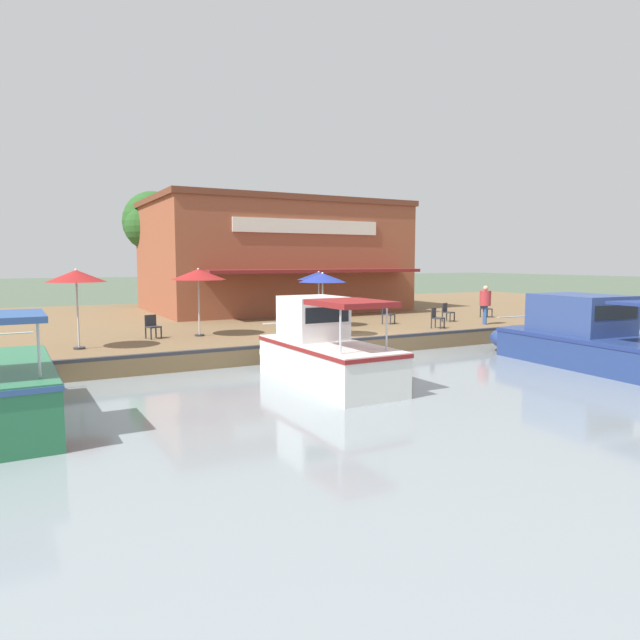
{
  "coord_description": "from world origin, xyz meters",
  "views": [
    {
      "loc": [
        16.75,
        -10.9,
        3.39
      ],
      "look_at": [
        -1.0,
        -1.35,
        1.3
      ],
      "focal_mm": 32.0,
      "sensor_mm": 36.0,
      "label": 1
    }
  ],
  "objects_px": {
    "patio_umbrella_mid_patio_left": "(198,275)",
    "cafe_chair_beside_entrance": "(293,318)",
    "motorboat_fourth_along": "(589,341)",
    "patio_umbrella_back_row": "(319,276)",
    "patio_umbrella_near_quay_edge": "(76,276)",
    "cafe_chair_mid_patio": "(436,317)",
    "cafe_chair_under_first_umbrella": "(447,311)",
    "tree_downstream_bank": "(175,231)",
    "person_mid_patio": "(485,300)",
    "patio_umbrella_far_corner": "(322,278)",
    "tree_upstream_bank": "(152,223)",
    "waterfront_restaurant": "(272,256)",
    "cafe_chair_back_row_seat": "(485,308)",
    "cafe_chair_far_corner_seat": "(152,325)",
    "motorboat_far_downstream": "(318,351)",
    "cafe_chair_facing_river": "(387,313)"
  },
  "relations": [
    {
      "from": "waterfront_restaurant",
      "to": "cafe_chair_back_row_seat",
      "type": "relative_size",
      "value": 16.25
    },
    {
      "from": "waterfront_restaurant",
      "to": "cafe_chair_beside_entrance",
      "type": "xyz_separation_m",
      "value": [
        9.79,
        -3.39,
        -2.6
      ]
    },
    {
      "from": "person_mid_patio",
      "to": "motorboat_far_downstream",
      "type": "xyz_separation_m",
      "value": [
        4.87,
        -10.96,
        -0.77
      ]
    },
    {
      "from": "patio_umbrella_far_corner",
      "to": "person_mid_patio",
      "type": "relative_size",
      "value": 1.39
    },
    {
      "from": "cafe_chair_mid_patio",
      "to": "cafe_chair_under_first_umbrella",
      "type": "bearing_deg",
      "value": 130.49
    },
    {
      "from": "cafe_chair_facing_river",
      "to": "tree_upstream_bank",
      "type": "bearing_deg",
      "value": -154.5
    },
    {
      "from": "tree_upstream_bank",
      "to": "person_mid_patio",
      "type": "bearing_deg",
      "value": 32.31
    },
    {
      "from": "person_mid_patio",
      "to": "motorboat_fourth_along",
      "type": "bearing_deg",
      "value": -17.81
    },
    {
      "from": "patio_umbrella_near_quay_edge",
      "to": "cafe_chair_beside_entrance",
      "type": "height_order",
      "value": "patio_umbrella_near_quay_edge"
    },
    {
      "from": "motorboat_far_downstream",
      "to": "cafe_chair_beside_entrance",
      "type": "bearing_deg",
      "value": 159.73
    },
    {
      "from": "patio_umbrella_far_corner",
      "to": "cafe_chair_mid_patio",
      "type": "relative_size",
      "value": 2.8
    },
    {
      "from": "cafe_chair_beside_entrance",
      "to": "tree_upstream_bank",
      "type": "distance_m",
      "value": 15.68
    },
    {
      "from": "patio_umbrella_mid_patio_left",
      "to": "cafe_chair_mid_patio",
      "type": "bearing_deg",
      "value": 76.68
    },
    {
      "from": "patio_umbrella_back_row",
      "to": "patio_umbrella_far_corner",
      "type": "bearing_deg",
      "value": -25.69
    },
    {
      "from": "patio_umbrella_mid_patio_left",
      "to": "tree_downstream_bank",
      "type": "bearing_deg",
      "value": 168.81
    },
    {
      "from": "patio_umbrella_mid_patio_left",
      "to": "tree_downstream_bank",
      "type": "xyz_separation_m",
      "value": [
        -15.41,
        3.05,
        2.36
      ]
    },
    {
      "from": "patio_umbrella_back_row",
      "to": "cafe_chair_mid_patio",
      "type": "height_order",
      "value": "patio_umbrella_back_row"
    },
    {
      "from": "person_mid_patio",
      "to": "motorboat_far_downstream",
      "type": "bearing_deg",
      "value": -66.05
    },
    {
      "from": "cafe_chair_under_first_umbrella",
      "to": "tree_downstream_bank",
      "type": "xyz_separation_m",
      "value": [
        -15.78,
        -8.55,
        4.17
      ]
    },
    {
      "from": "patio_umbrella_mid_patio_left",
      "to": "cafe_chair_beside_entrance",
      "type": "height_order",
      "value": "patio_umbrella_mid_patio_left"
    },
    {
      "from": "waterfront_restaurant",
      "to": "cafe_chair_facing_river",
      "type": "distance_m",
      "value": 10.17
    },
    {
      "from": "patio_umbrella_mid_patio_left",
      "to": "cafe_chair_beside_entrance",
      "type": "distance_m",
      "value": 4.29
    },
    {
      "from": "patio_umbrella_near_quay_edge",
      "to": "patio_umbrella_back_row",
      "type": "bearing_deg",
      "value": 100.75
    },
    {
      "from": "tree_downstream_bank",
      "to": "patio_umbrella_far_corner",
      "type": "bearing_deg",
      "value": 2.84
    },
    {
      "from": "patio_umbrella_far_corner",
      "to": "tree_upstream_bank",
      "type": "height_order",
      "value": "tree_upstream_bank"
    },
    {
      "from": "cafe_chair_mid_patio",
      "to": "motorboat_fourth_along",
      "type": "relative_size",
      "value": 0.1
    },
    {
      "from": "patio_umbrella_near_quay_edge",
      "to": "tree_downstream_bank",
      "type": "distance_m",
      "value": 18.4
    },
    {
      "from": "person_mid_patio",
      "to": "cafe_chair_facing_river",
      "type": "bearing_deg",
      "value": -120.92
    },
    {
      "from": "cafe_chair_far_corner_seat",
      "to": "tree_upstream_bank",
      "type": "bearing_deg",
      "value": 167.69
    },
    {
      "from": "waterfront_restaurant",
      "to": "patio_umbrella_far_corner",
      "type": "distance_m",
      "value": 12.71
    },
    {
      "from": "patio_umbrella_near_quay_edge",
      "to": "motorboat_fourth_along",
      "type": "relative_size",
      "value": 0.29
    },
    {
      "from": "patio_umbrella_far_corner",
      "to": "cafe_chair_far_corner_seat",
      "type": "height_order",
      "value": "patio_umbrella_far_corner"
    },
    {
      "from": "patio_umbrella_near_quay_edge",
      "to": "motorboat_fourth_along",
      "type": "xyz_separation_m",
      "value": [
        7.63,
        14.35,
        -2.07
      ]
    },
    {
      "from": "patio_umbrella_near_quay_edge",
      "to": "tree_downstream_bank",
      "type": "bearing_deg",
      "value": 156.29
    },
    {
      "from": "motorboat_fourth_along",
      "to": "patio_umbrella_back_row",
      "type": "bearing_deg",
      "value": -153.42
    },
    {
      "from": "patio_umbrella_near_quay_edge",
      "to": "person_mid_patio",
      "type": "height_order",
      "value": "patio_umbrella_near_quay_edge"
    },
    {
      "from": "patio_umbrella_mid_patio_left",
      "to": "cafe_chair_facing_river",
      "type": "relative_size",
      "value": 2.99
    },
    {
      "from": "cafe_chair_mid_patio",
      "to": "person_mid_patio",
      "type": "relative_size",
      "value": 0.5
    },
    {
      "from": "waterfront_restaurant",
      "to": "person_mid_patio",
      "type": "distance_m",
      "value": 13.11
    },
    {
      "from": "patio_umbrella_far_corner",
      "to": "cafe_chair_facing_river",
      "type": "bearing_deg",
      "value": 118.17
    },
    {
      "from": "cafe_chair_back_row_seat",
      "to": "tree_upstream_bank",
      "type": "height_order",
      "value": "tree_upstream_bank"
    },
    {
      "from": "waterfront_restaurant",
      "to": "cafe_chair_mid_patio",
      "type": "distance_m",
      "value": 12.53
    },
    {
      "from": "patio_umbrella_mid_patio_left",
      "to": "cafe_chair_mid_patio",
      "type": "relative_size",
      "value": 2.99
    },
    {
      "from": "cafe_chair_under_first_umbrella",
      "to": "cafe_chair_back_row_seat",
      "type": "distance_m",
      "value": 3.1
    },
    {
      "from": "patio_umbrella_mid_patio_left",
      "to": "person_mid_patio",
      "type": "height_order",
      "value": "patio_umbrella_mid_patio_left"
    },
    {
      "from": "patio_umbrella_mid_patio_left",
      "to": "cafe_chair_facing_river",
      "type": "xyz_separation_m",
      "value": [
        -0.09,
        8.56,
        -1.81
      ]
    },
    {
      "from": "cafe_chair_mid_patio",
      "to": "cafe_chair_beside_entrance",
      "type": "xyz_separation_m",
      "value": [
        -2.28,
        -5.54,
        0.0
      ]
    },
    {
      "from": "motorboat_fourth_along",
      "to": "waterfront_restaurant",
      "type": "bearing_deg",
      "value": -171.53
    },
    {
      "from": "tree_upstream_bank",
      "to": "motorboat_fourth_along",
      "type": "bearing_deg",
      "value": 19.77
    },
    {
      "from": "cafe_chair_far_corner_seat",
      "to": "person_mid_patio",
      "type": "bearing_deg",
      "value": 80.76
    }
  ]
}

